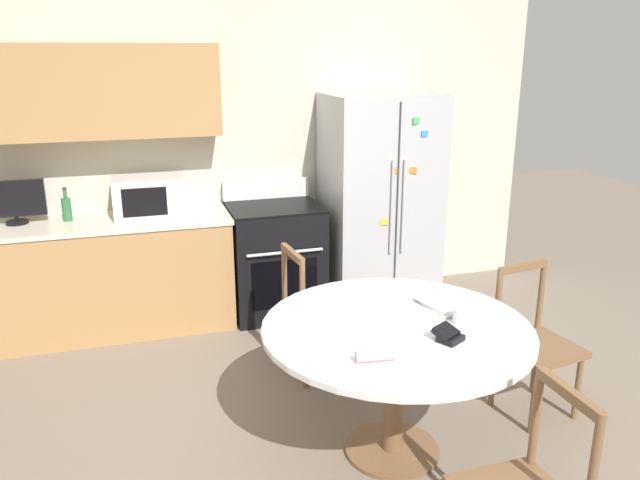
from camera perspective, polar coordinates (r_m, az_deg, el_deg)
The scene contains 14 objects.
back_wall at distance 5.23m, azimuth -10.09°, elevation 9.09°, with size 5.20×0.44×2.60m.
kitchen_counter at distance 5.12m, azimuth -19.26°, elevation -3.14°, with size 1.98×0.64×0.90m.
refrigerator at distance 5.32m, azimuth 5.46°, elevation 3.49°, with size 0.90×0.74×1.79m.
oven_range at distance 5.20m, azimuth -4.13°, elevation -1.68°, with size 0.74×0.68×1.08m.
microwave at distance 4.97m, azimuth -15.24°, elevation 3.86°, with size 0.56×0.36×0.31m.
countertop_tv at distance 5.09m, azimuth -26.19°, elevation 3.27°, with size 0.43×0.16×0.33m.
counter_bottle at distance 5.04m, azimuth -22.15°, elevation 2.71°, with size 0.07×0.07×0.25m.
dining_table at distance 3.34m, azimuth 6.97°, elevation -9.61°, with size 1.41×1.41×0.76m.
dining_chair_right at distance 4.01m, azimuth 19.05°, elevation -9.06°, with size 0.48×0.48×0.90m.
dining_chair_far at distance 4.22m, azimuth -0.39°, elevation -6.74°, with size 0.46×0.46×0.90m.
candle_glass at distance 3.36m, azimuth 12.75°, elevation -6.87°, with size 0.08×0.08×0.08m.
folded_napkin at distance 2.92m, azimuth 5.08°, elevation -10.50°, with size 0.19×0.07×0.05m.
wallet at distance 3.16m, azimuth 11.64°, elevation -8.52°, with size 0.17×0.17×0.07m.
mail_stack at distance 3.56m, azimuth 11.36°, elevation -5.79°, with size 0.28×0.34×0.02m.
Camera 1 is at (-0.96, -2.54, 2.14)m, focal length 35.00 mm.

